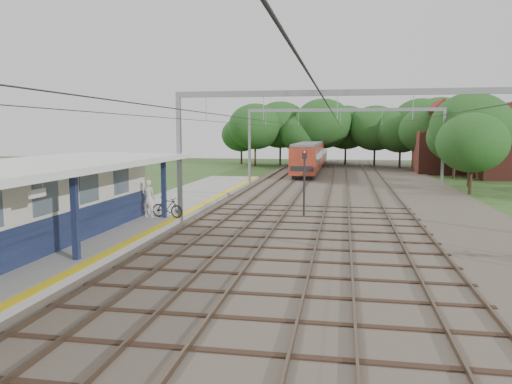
# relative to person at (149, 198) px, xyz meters

# --- Properties ---
(ground) EXTENTS (160.00, 160.00, 0.00)m
(ground) POSITION_rel_person_xyz_m (6.78, -15.00, -1.37)
(ground) COLOR #2D4C1E
(ground) RESTS_ON ground
(ballast_bed) EXTENTS (18.00, 90.00, 0.10)m
(ballast_bed) POSITION_rel_person_xyz_m (10.78, 15.00, -1.32)
(ballast_bed) COLOR #473D33
(ballast_bed) RESTS_ON ground
(platform) EXTENTS (5.00, 52.00, 0.35)m
(platform) POSITION_rel_person_xyz_m (-0.72, -1.00, -1.20)
(platform) COLOR gray
(platform) RESTS_ON ground
(yellow_stripe) EXTENTS (0.45, 52.00, 0.01)m
(yellow_stripe) POSITION_rel_person_xyz_m (1.53, -1.00, -1.02)
(yellow_stripe) COLOR yellow
(yellow_stripe) RESTS_ON platform
(station_building) EXTENTS (3.41, 18.00, 3.40)m
(station_building) POSITION_rel_person_xyz_m (-2.10, -8.00, 0.67)
(station_building) COLOR beige
(station_building) RESTS_ON platform
(canopy) EXTENTS (6.40, 20.00, 3.44)m
(canopy) POSITION_rel_person_xyz_m (-0.99, -9.00, 2.27)
(canopy) COLOR #131C3E
(canopy) RESTS_ON platform
(rail_tracks) EXTENTS (11.80, 88.00, 0.15)m
(rail_tracks) POSITION_rel_person_xyz_m (8.28, 15.00, -1.20)
(rail_tracks) COLOR brown
(rail_tracks) RESTS_ON ballast_bed
(catenary_system) EXTENTS (17.22, 88.00, 7.00)m
(catenary_system) POSITION_rel_person_xyz_m (10.17, 10.28, 4.14)
(catenary_system) COLOR gray
(catenary_system) RESTS_ON ground
(tree_band) EXTENTS (31.72, 30.88, 8.82)m
(tree_band) POSITION_rel_person_xyz_m (10.62, 42.12, 3.55)
(tree_band) COLOR #382619
(tree_band) RESTS_ON ground
(house_far) EXTENTS (8.00, 6.12, 8.66)m
(house_far) POSITION_rel_person_xyz_m (22.78, 37.00, 1.86)
(house_far) COLOR brown
(house_far) RESTS_ON ground
(person) EXTENTS (0.81, 0.59, 2.04)m
(person) POSITION_rel_person_xyz_m (0.00, 0.00, 0.00)
(person) COLOR silver
(person) RESTS_ON platform
(bicycle) EXTENTS (1.93, 0.88, 1.12)m
(bicycle) POSITION_rel_person_xyz_m (1.06, 0.00, -0.46)
(bicycle) COLOR black
(bicycle) RESTS_ON platform
(train) EXTENTS (2.71, 33.72, 3.57)m
(train) POSITION_rel_person_xyz_m (6.28, 40.93, 0.63)
(train) COLOR black
(train) RESTS_ON ballast_bed
(signal_post) EXTENTS (0.27, 0.24, 3.88)m
(signal_post) POSITION_rel_person_xyz_m (8.13, 3.37, 0.97)
(signal_post) COLOR black
(signal_post) RESTS_ON ground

